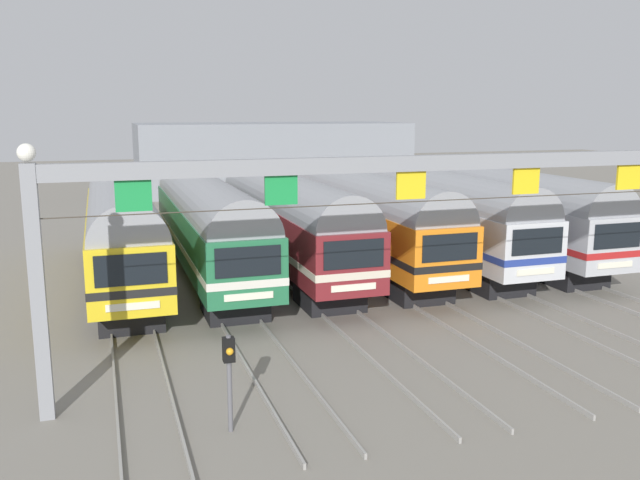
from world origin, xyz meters
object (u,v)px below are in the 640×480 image
Objects in this scene: commuter_train_maroon at (287,217)px; catenary_gantry at (470,193)px; commuter_train_stainless at (495,206)px; commuter_train_green at (207,221)px; commuter_train_silver at (431,209)px; yard_signal_mast at (229,365)px; commuter_train_orange at (361,213)px; commuter_train_yellow at (121,225)px.

commuter_train_maroon is 13.89m from catenary_gantry.
commuter_train_maroon is 1.00× the size of commuter_train_stainless.
commuter_train_stainless is at bearing 0.02° from commuter_train_green.
yard_signal_mast is at bearing -130.52° from commuter_train_silver.
catenary_gantry is (-9.58, -13.50, 2.63)m from commuter_train_stainless.
commuter_train_maroon is 1.00× the size of commuter_train_silver.
commuter_train_stainless is at bearing 54.63° from catenary_gantry.
commuter_train_maroon is at bearing 180.00° from commuter_train_orange.
catenary_gantry reaches higher than commuter_train_yellow.
commuter_train_maroon is at bearing 0.00° from commuter_train_yellow.
commuter_train_green is at bearing 113.07° from catenary_gantry.
commuter_train_green is (3.83, -0.00, -0.00)m from commuter_train_yellow.
commuter_train_orange is at bearing 81.92° from catenary_gantry.
catenary_gantry is (5.75, -13.49, 2.63)m from commuter_train_green.
commuter_train_stainless is 0.74× the size of catenary_gantry.
commuter_train_green is 3.83m from commuter_train_maroon.
commuter_train_yellow is 0.74× the size of catenary_gantry.
commuter_train_silver is at bearing 0.02° from commuter_train_green.
commuter_train_yellow is at bearing 180.00° from commuter_train_orange.
commuter_train_yellow is 7.67m from commuter_train_maroon.
commuter_train_silver is 0.74× the size of catenary_gantry.
commuter_train_orange is at bearing 58.59° from yard_signal_mast.
commuter_train_silver is 3.83m from commuter_train_stainless.
catenary_gantry is at bearing -125.37° from commuter_train_stainless.
commuter_train_yellow is 1.00× the size of commuter_train_green.
commuter_train_yellow is at bearing 96.96° from yard_signal_mast.
commuter_train_stainless is (15.33, 0.00, 0.00)m from commuter_train_green.
commuter_train_silver is 14.91m from catenary_gantry.
commuter_train_stainless reaches higher than yard_signal_mast.
commuter_train_stainless is (7.67, 0.00, 0.00)m from commuter_train_orange.
commuter_train_silver is at bearing 66.93° from catenary_gantry.
commuter_train_maroon is at bearing 0.07° from commuter_train_green.
commuter_train_silver reaches higher than yard_signal_mast.
commuter_train_yellow is 15.84m from yard_signal_mast.
commuter_train_silver is at bearing 0.00° from commuter_train_maroon.
commuter_train_orange and commuter_train_stainless have the same top height.
yard_signal_mast is (-9.58, -15.69, -0.96)m from commuter_train_orange.
commuter_train_green is 11.50m from commuter_train_silver.
commuter_train_yellow is 1.00× the size of commuter_train_silver.
commuter_train_stainless is at bearing 42.30° from yard_signal_mast.
commuter_train_silver is (11.50, 0.00, 0.00)m from commuter_train_green.
commuter_train_green reaches higher than yard_signal_mast.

